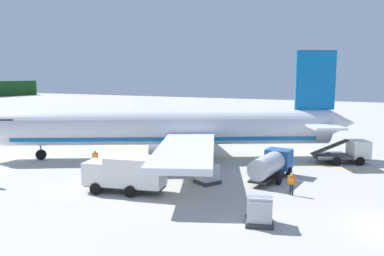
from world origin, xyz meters
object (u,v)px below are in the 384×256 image
(cargo_container_near, at_px, (207,173))
(cargo_container_mid, at_px, (259,210))
(service_truck_fuel, at_px, (350,152))
(crew_loader_right, at_px, (95,157))
(crew_marshaller, at_px, (292,182))
(service_truck_pushback, at_px, (271,164))
(service_truck_baggage, at_px, (126,173))
(airliner_foreground, at_px, (171,128))

(cargo_container_near, bearing_deg, cargo_container_mid, -136.50)
(service_truck_fuel, xyz_separation_m, crew_loader_right, (-12.94, 23.13, -0.22))
(cargo_container_near, xyz_separation_m, crew_loader_right, (0.64, 12.66, 0.10))
(crew_marshaller, bearing_deg, crew_loader_right, 87.83)
(service_truck_pushback, distance_m, crew_loader_right, 17.50)
(service_truck_baggage, xyz_separation_m, crew_marshaller, (4.95, -11.90, -0.54))
(cargo_container_mid, bearing_deg, crew_marshaller, -5.21)
(airliner_foreground, height_order, crew_marshaller, airliner_foreground)
(cargo_container_mid, height_order, crew_marshaller, cargo_container_mid)
(service_truck_baggage, height_order, cargo_container_mid, service_truck_baggage)
(service_truck_fuel, height_order, cargo_container_near, service_truck_fuel)
(service_truck_fuel, relative_size, cargo_container_near, 2.49)
(service_truck_fuel, relative_size, cargo_container_mid, 2.80)
(service_truck_baggage, relative_size, cargo_container_mid, 3.14)
(service_truck_baggage, height_order, cargo_container_near, service_truck_baggage)
(airliner_foreground, bearing_deg, crew_marshaller, -116.68)
(service_truck_fuel, xyz_separation_m, service_truck_pushback, (-10.10, 5.86, 0.20))
(cargo_container_near, relative_size, crew_loader_right, 1.44)
(service_truck_pushback, relative_size, crew_marshaller, 3.68)
(service_truck_fuel, height_order, service_truck_pushback, service_truck_fuel)
(cargo_container_near, xyz_separation_m, cargo_container_mid, (-6.87, -6.52, 0.07))
(service_truck_fuel, bearing_deg, cargo_container_mid, 169.07)
(service_truck_fuel, height_order, cargo_container_mid, service_truck_fuel)
(service_truck_pushback, distance_m, cargo_container_mid, 10.54)
(cargo_container_near, relative_size, crew_marshaller, 1.35)
(cargo_container_mid, xyz_separation_m, crew_marshaller, (6.76, -0.62, 0.10))
(service_truck_fuel, relative_size, crew_marshaller, 3.37)
(airliner_foreground, distance_m, cargo_container_mid, 20.12)
(service_truck_baggage, bearing_deg, airliner_foreground, 12.84)
(service_truck_fuel, distance_m, cargo_container_near, 17.15)
(service_truck_pushback, height_order, cargo_container_near, service_truck_pushback)
(crew_marshaller, bearing_deg, airliner_foreground, 63.32)
(service_truck_baggage, height_order, service_truck_pushback, service_truck_baggage)
(airliner_foreground, bearing_deg, cargo_container_near, -133.86)
(service_truck_baggage, bearing_deg, cargo_container_near, -43.23)
(service_truck_pushback, bearing_deg, service_truck_baggage, 132.37)
(service_truck_baggage, relative_size, service_truck_pushback, 1.03)
(service_truck_baggage, bearing_deg, service_truck_fuel, -39.25)
(airliner_foreground, height_order, service_truck_fuel, airliner_foreground)
(crew_loader_right, bearing_deg, airliner_foreground, -37.46)
(service_truck_baggage, xyz_separation_m, cargo_container_near, (5.06, -4.76, -0.72))
(service_truck_baggage, distance_m, crew_marshaller, 12.90)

